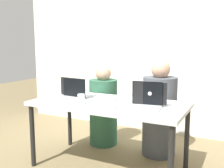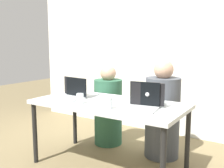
{
  "view_description": "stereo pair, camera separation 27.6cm",
  "coord_description": "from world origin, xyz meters",
  "px_view_note": "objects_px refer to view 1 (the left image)",
  "views": [
    {
      "loc": [
        1.22,
        -2.37,
        1.32
      ],
      "look_at": [
        0.0,
        0.08,
        0.9
      ],
      "focal_mm": 42.0,
      "sensor_mm": 36.0,
      "label": 1
    },
    {
      "loc": [
        1.47,
        -2.23,
        1.32
      ],
      "look_at": [
        0.0,
        0.08,
        0.9
      ],
      "focal_mm": 42.0,
      "sensor_mm": 36.0,
      "label": 2
    }
  ],
  "objects_px": {
    "laptop_front_right": "(145,103)",
    "laptop_back_left": "(77,92)",
    "laptop_front_left": "(70,95)",
    "water_glass_right": "(113,104)",
    "person_on_left": "(103,109)",
    "water_glass_left": "(81,100)",
    "person_on_right": "(159,113)",
    "laptop_back_right": "(150,100)"
  },
  "relations": [
    {
      "from": "laptop_front_right",
      "to": "laptop_back_left",
      "type": "distance_m",
      "value": 0.92
    },
    {
      "from": "laptop_front_left",
      "to": "water_glass_right",
      "type": "bearing_deg",
      "value": -12.1
    },
    {
      "from": "person_on_left",
      "to": "water_glass_left",
      "type": "distance_m",
      "value": 0.87
    },
    {
      "from": "laptop_front_left",
      "to": "water_glass_left",
      "type": "height_order",
      "value": "laptop_front_left"
    },
    {
      "from": "person_on_right",
      "to": "laptop_front_left",
      "type": "distance_m",
      "value": 1.07
    },
    {
      "from": "laptop_front_right",
      "to": "water_glass_left",
      "type": "relative_size",
      "value": 3.06
    },
    {
      "from": "person_on_left",
      "to": "laptop_back_right",
      "type": "xyz_separation_m",
      "value": [
        0.8,
        -0.49,
        0.3
      ]
    },
    {
      "from": "person_on_left",
      "to": "water_glass_right",
      "type": "xyz_separation_m",
      "value": [
        0.54,
        -0.82,
        0.3
      ]
    },
    {
      "from": "laptop_back_left",
      "to": "water_glass_right",
      "type": "relative_size",
      "value": 3.59
    },
    {
      "from": "person_on_left",
      "to": "laptop_front_right",
      "type": "bearing_deg",
      "value": 126.11
    },
    {
      "from": "laptop_front_left",
      "to": "water_glass_left",
      "type": "xyz_separation_m",
      "value": [
        0.24,
        -0.15,
        -0.0
      ]
    },
    {
      "from": "water_glass_left",
      "to": "person_on_right",
      "type": "bearing_deg",
      "value": 54.29
    },
    {
      "from": "person_on_right",
      "to": "laptop_back_left",
      "type": "height_order",
      "value": "person_on_right"
    },
    {
      "from": "laptop_front_left",
      "to": "person_on_left",
      "type": "bearing_deg",
      "value": 88.69
    },
    {
      "from": "person_on_left",
      "to": "laptop_front_right",
      "type": "height_order",
      "value": "person_on_left"
    },
    {
      "from": "person_on_right",
      "to": "water_glass_left",
      "type": "distance_m",
      "value": 1.01
    },
    {
      "from": "laptop_back_right",
      "to": "water_glass_right",
      "type": "relative_size",
      "value": 3.49
    },
    {
      "from": "laptop_front_left",
      "to": "person_on_right",
      "type": "bearing_deg",
      "value": 42.47
    },
    {
      "from": "person_on_left",
      "to": "laptop_front_left",
      "type": "relative_size",
      "value": 3.32
    },
    {
      "from": "laptop_front_right",
      "to": "water_glass_left",
      "type": "bearing_deg",
      "value": -175.2
    },
    {
      "from": "laptop_back_left",
      "to": "water_glass_left",
      "type": "distance_m",
      "value": 0.44
    },
    {
      "from": "laptop_front_right",
      "to": "water_glass_left",
      "type": "distance_m",
      "value": 0.64
    },
    {
      "from": "person_on_left",
      "to": "water_glass_right",
      "type": "bearing_deg",
      "value": 108.67
    },
    {
      "from": "person_on_left",
      "to": "water_glass_right",
      "type": "distance_m",
      "value": 1.03
    },
    {
      "from": "water_glass_left",
      "to": "person_on_left",
      "type": "bearing_deg",
      "value": 102.93
    },
    {
      "from": "laptop_front_right",
      "to": "water_glass_right",
      "type": "bearing_deg",
      "value": -155.39
    },
    {
      "from": "person_on_left",
      "to": "person_on_right",
      "type": "relative_size",
      "value": 0.92
    },
    {
      "from": "water_glass_right",
      "to": "laptop_back_right",
      "type": "bearing_deg",
      "value": 52.36
    },
    {
      "from": "person_on_right",
      "to": "water_glass_right",
      "type": "height_order",
      "value": "person_on_right"
    },
    {
      "from": "person_on_right",
      "to": "laptop_front_left",
      "type": "xyz_separation_m",
      "value": [
        -0.82,
        -0.64,
        0.26
      ]
    },
    {
      "from": "person_on_right",
      "to": "laptop_back_right",
      "type": "relative_size",
      "value": 3.07
    },
    {
      "from": "laptop_front_left",
      "to": "laptop_back_left",
      "type": "distance_m",
      "value": 0.19
    },
    {
      "from": "laptop_front_left",
      "to": "laptop_back_right",
      "type": "xyz_separation_m",
      "value": [
        0.86,
        0.15,
        0.0
      ]
    },
    {
      "from": "laptop_back_right",
      "to": "laptop_front_right",
      "type": "relative_size",
      "value": 1.15
    },
    {
      "from": "laptop_back_right",
      "to": "water_glass_left",
      "type": "xyz_separation_m",
      "value": [
        -0.62,
        -0.31,
        -0.01
      ]
    },
    {
      "from": "laptop_back_right",
      "to": "water_glass_left",
      "type": "distance_m",
      "value": 0.69
    },
    {
      "from": "person_on_left",
      "to": "laptop_back_right",
      "type": "height_order",
      "value": "person_on_left"
    },
    {
      "from": "person_on_left",
      "to": "laptop_back_left",
      "type": "relative_size",
      "value": 2.74
    },
    {
      "from": "person_on_right",
      "to": "water_glass_right",
      "type": "relative_size",
      "value": 10.71
    },
    {
      "from": "person_on_left",
      "to": "laptop_back_right",
      "type": "distance_m",
      "value": 0.99
    },
    {
      "from": "water_glass_left",
      "to": "laptop_back_left",
      "type": "bearing_deg",
      "value": 129.47
    },
    {
      "from": "laptop_back_left",
      "to": "water_glass_right",
      "type": "distance_m",
      "value": 0.73
    }
  ]
}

